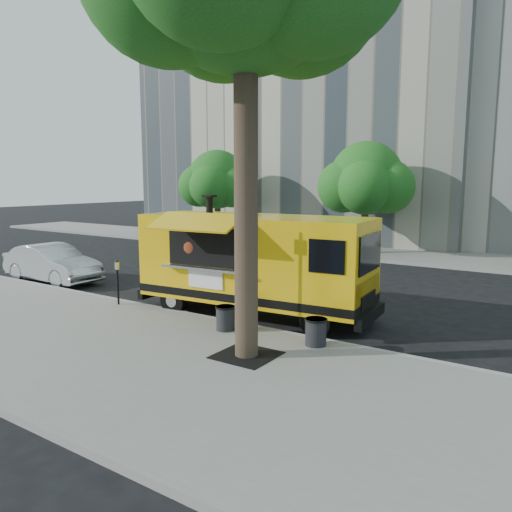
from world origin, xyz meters
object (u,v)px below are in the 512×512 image
at_px(far_tree_a, 217,180).
at_px(food_truck, 253,261).
at_px(sedan, 52,263).
at_px(trash_bin_right, 225,317).
at_px(parking_meter, 117,277).
at_px(sign_post, 240,262).
at_px(far_tree_b, 366,179).
at_px(trash_bin_left, 316,331).

xyz_separation_m(far_tree_a, food_truck, (10.70, -12.05, -2.21)).
distance_m(sedan, trash_bin_right, 9.46).
bearing_deg(parking_meter, far_tree_a, 117.15).
xyz_separation_m(parking_meter, food_truck, (3.70, 1.60, 0.58)).
bearing_deg(sign_post, far_tree_b, 100.15).
relative_size(far_tree_a, sedan, 1.27).
relative_size(far_tree_b, sedan, 1.30).
relative_size(far_tree_b, food_truck, 0.80).
distance_m(far_tree_b, sign_post, 14.61).
bearing_deg(far_tree_a, trash_bin_right, -51.29).
bearing_deg(trash_bin_left, far_tree_a, 134.56).
bearing_deg(food_truck, sign_post, -69.78).
bearing_deg(far_tree_b, food_truck, -82.21).
distance_m(sign_post, sedan, 9.91).
bearing_deg(food_truck, trash_bin_right, -81.50).
relative_size(trash_bin_left, trash_bin_right, 1.02).
xyz_separation_m(parking_meter, trash_bin_left, (6.50, -0.06, -0.51)).
relative_size(parking_meter, food_truck, 0.19).
bearing_deg(far_tree_a, far_tree_b, 2.54).
xyz_separation_m(sign_post, parking_meter, (-4.55, 0.20, -0.87)).
bearing_deg(sedan, far_tree_a, 8.83).
bearing_deg(parking_meter, trash_bin_right, -3.64).
height_order(far_tree_b, trash_bin_right, far_tree_b).
bearing_deg(sedan, sign_post, -98.72).
distance_m(parking_meter, trash_bin_right, 4.19).
distance_m(far_tree_b, trash_bin_right, 14.86).
distance_m(sign_post, parking_meter, 4.64).
bearing_deg(trash_bin_left, sedan, 173.11).
height_order(far_tree_a, far_tree_b, far_tree_b).
bearing_deg(sedan, food_truck, -88.04).
bearing_deg(far_tree_a, sedan, -81.52).
height_order(far_tree_a, food_truck, far_tree_a).
height_order(far_tree_a, sedan, far_tree_a).
bearing_deg(parking_meter, sedan, 165.36).
relative_size(sedan, trash_bin_right, 7.15).
height_order(far_tree_b, trash_bin_left, far_tree_b).
xyz_separation_m(far_tree_b, food_truck, (1.70, -12.45, -2.27)).
relative_size(far_tree_b, trash_bin_right, 9.29).
distance_m(far_tree_a, far_tree_b, 9.01).
height_order(food_truck, trash_bin_left, food_truck).
height_order(far_tree_a, parking_meter, far_tree_a).
relative_size(far_tree_b, parking_meter, 4.12).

